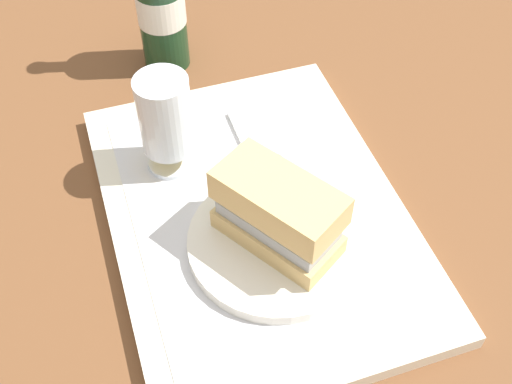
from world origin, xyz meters
TOP-DOWN VIEW (x-y plane):
  - ground_plane at (0.00, 0.00)m, footprint 3.00×3.00m
  - tray at (0.00, 0.00)m, footprint 0.44×0.32m
  - placemat at (0.00, 0.00)m, footprint 0.38×0.27m
  - plate at (-0.06, -0.01)m, footprint 0.19×0.19m
  - sandwich at (-0.05, -0.00)m, footprint 0.14×0.12m
  - beer_glass at (0.10, 0.07)m, footprint 0.06×0.06m
  - napkin_folded at (0.11, -0.05)m, footprint 0.09×0.07m

SIDE VIEW (x-z plane):
  - ground_plane at x=0.00m, z-range 0.00..0.00m
  - tray at x=0.00m, z-range 0.00..0.02m
  - placemat at x=0.00m, z-range 0.02..0.02m
  - napkin_folded at x=0.11m, z-range 0.02..0.03m
  - plate at x=-0.06m, z-range 0.02..0.04m
  - sandwich at x=-0.05m, z-range 0.04..0.12m
  - beer_glass at x=0.10m, z-range 0.03..0.15m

